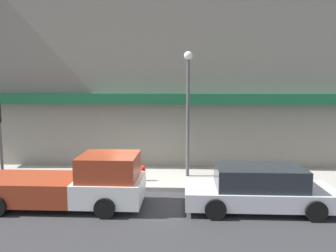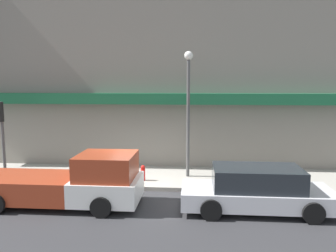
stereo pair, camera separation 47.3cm
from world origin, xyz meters
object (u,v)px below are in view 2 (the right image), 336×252
fire_hydrant (143,173)px  traffic_light (1,126)px  parked_car (256,190)px  street_lamp (188,99)px  pickup_truck (71,183)px

fire_hydrant → traffic_light: 6.04m
parked_car → traffic_light: (-9.81, 2.13, 1.68)m
fire_hydrant → street_lamp: 3.58m
fire_hydrant → traffic_light: traffic_light is taller
fire_hydrant → street_lamp: street_lamp is taller
parked_car → fire_hydrant: 4.79m
pickup_truck → traffic_light: traffic_light is taller
pickup_truck → parked_car: (6.14, -0.00, -0.07)m
parked_car → pickup_truck: bearing=179.0°
street_lamp → pickup_truck: bearing=-139.7°
street_lamp → traffic_light: 7.69m
pickup_truck → traffic_light: 4.54m
street_lamp → traffic_light: size_ratio=1.64×
traffic_light → fire_hydrant: bearing=3.6°
parked_car → street_lamp: street_lamp is taller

